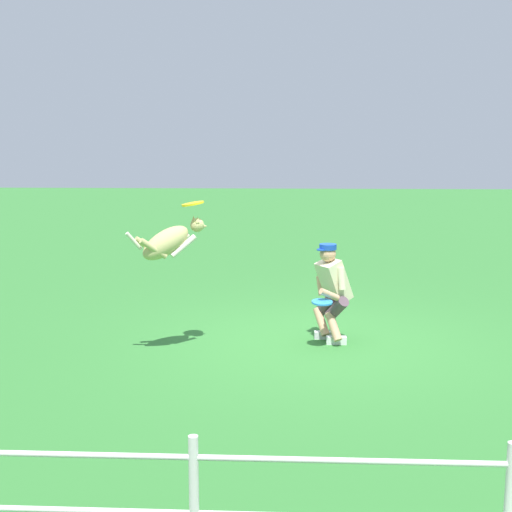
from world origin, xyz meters
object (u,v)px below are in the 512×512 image
object	(u,v)px
frisbee_held	(322,302)
frisbee_flying	(193,204)
person	(331,289)
dog	(169,242)

from	to	relation	value
frisbee_held	frisbee_flying	bearing A→B (deg)	5.78
person	frisbee_flying	distance (m)	2.13
dog	frisbee_held	xyz separation A→B (m)	(-1.85, -0.33, -0.80)
person	dog	bearing A→B (deg)	-12.28
person	frisbee_held	bearing A→B (deg)	38.35
dog	frisbee_flying	bearing A→B (deg)	-0.56
person	frisbee_held	xyz separation A→B (m)	(0.13, 0.36, -0.09)
frisbee_flying	dog	bearing A→B (deg)	32.24
dog	frisbee_flying	xyz separation A→B (m)	(-0.27, -0.17, 0.44)
dog	frisbee_flying	distance (m)	0.54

